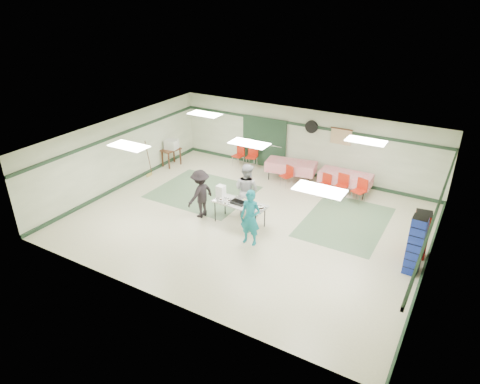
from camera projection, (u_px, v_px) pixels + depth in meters
The scene contains 42 objects.
floor at pixel (249, 220), 14.12m from camera, with size 11.00×11.00×0.00m, color beige.
ceiling at pixel (249, 143), 12.93m from camera, with size 11.00×11.00×0.00m, color silver.
wall_back at pixel (304, 142), 17.02m from camera, with size 11.00×11.00×0.00m, color silver.
wall_front at pixel (156, 253), 10.03m from camera, with size 11.00×11.00×0.00m, color silver.
wall_left at pixel (121, 152), 16.01m from camera, with size 9.00×9.00×0.00m, color silver.
wall_right at pixel (435, 228), 11.05m from camera, with size 9.00×9.00×0.00m, color silver.
trim_back at pixel (305, 125), 16.69m from camera, with size 11.00×0.06×0.10m, color #1D3624.
baseboard_back at pixel (301, 172), 17.57m from camera, with size 11.00×0.06×0.12m, color #1D3624.
trim_left at pixel (119, 134), 15.69m from camera, with size 9.00×0.06×0.10m, color #1D3624.
baseboard_left at pixel (125, 184), 16.56m from camera, with size 9.00×0.06×0.12m, color #1D3624.
trim_right at pixel (439, 204), 10.75m from camera, with size 9.00×0.06×0.10m, color #1D3624.
baseboard_right at pixel (424, 269), 11.63m from camera, with size 9.00×0.06×0.12m, color #1D3624.
green_patch_a at pixel (203, 192), 16.02m from camera, with size 3.50×3.00×0.01m, color slate.
green_patch_b at pixel (345, 222), 14.02m from camera, with size 2.50×3.50×0.01m, color slate.
double_door_left at pixel (254, 141), 18.10m from camera, with size 0.90×0.06×2.10m, color gray.
double_door_right at pixel (275, 144), 17.67m from camera, with size 0.90×0.06×2.10m, color gray.
door_frame at pixel (264, 143), 17.87m from camera, with size 2.00×0.03×2.15m, color #1D3624.
wall_fan at pixel (311, 127), 16.53m from camera, with size 0.50×0.50×0.10m, color black.
scroll_banner at pixel (341, 137), 16.08m from camera, with size 0.80×0.02×0.60m, color #DBBF89.
serving_table at pixel (240, 204), 13.59m from camera, with size 1.80×0.79×0.76m.
sheet_tray_right at pixel (256, 209), 13.22m from camera, with size 0.60×0.46×0.02m, color silver.
sheet_tray_mid at pixel (241, 200), 13.72m from camera, with size 0.58×0.44×0.02m, color silver.
sheet_tray_left at pixel (224, 201), 13.68m from camera, with size 0.58×0.44×0.02m, color silver.
baking_pan at pixel (238, 202), 13.53m from camera, with size 0.45×0.28×0.08m, color black.
foam_box_stack at pixel (221, 191), 13.87m from camera, with size 0.26×0.24×0.41m, color white.
volunteer_teal at pixel (250, 218), 12.52m from camera, with size 0.63×0.41×1.73m, color #137485.
volunteer_grey at pixel (247, 190), 14.10m from camera, with size 0.89×0.69×1.83m, color gray.
volunteer_dark at pixel (200, 194), 14.03m from camera, with size 1.07×0.61×1.65m, color black.
dining_table_a at pixel (345, 178), 15.81m from camera, with size 1.91×0.87×0.77m.
dining_table_b at pixel (291, 166), 16.80m from camera, with size 2.03×1.16×0.77m.
chair_a at pixel (342, 184), 15.36m from camera, with size 0.49×0.49×0.92m.
chair_b at pixel (325, 182), 15.65m from camera, with size 0.45×0.45×0.80m.
chair_c at pixel (361, 188), 15.05m from camera, with size 0.52×0.52×0.89m.
chair_d at pixel (288, 174), 16.33m from camera, with size 0.49×0.50×0.81m.
chair_loose_a at pixel (252, 154), 17.99m from camera, with size 0.50×0.50×0.93m.
chair_loose_b at pixel (239, 153), 18.17m from camera, with size 0.47×0.47×0.87m.
crate_stack_blue_a at pixel (415, 246), 11.37m from camera, with size 0.39×0.39×1.52m, color navy.
crate_stack_red at pixel (420, 235), 11.98m from camera, with size 0.43×0.43×1.40m, color maroon.
crate_stack_blue_b at pixel (415, 246), 11.21m from camera, with size 0.38×0.38×1.71m, color navy.
printer_table at pixel (171, 152), 18.10m from camera, with size 0.64×0.87×0.74m.
office_printer at pixel (171, 144), 18.01m from camera, with size 0.50×0.43×0.39m, color silver.
broom at pixel (149, 158), 17.04m from camera, with size 0.03×0.03×1.50m, color brown.
Camera 1 is at (5.92, -10.76, 7.04)m, focal length 32.00 mm.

